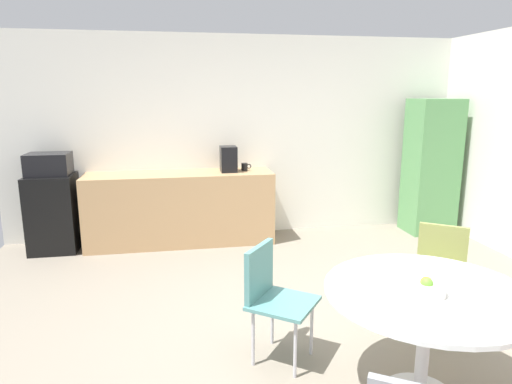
{
  "coord_description": "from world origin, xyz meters",
  "views": [
    {
      "loc": [
        -0.84,
        -2.94,
        1.88
      ],
      "look_at": [
        -0.09,
        1.19,
        0.95
      ],
      "focal_mm": 31.69,
      "sensor_mm": 36.0,
      "label": 1
    }
  ],
  "objects_px": {
    "chair_teal": "(271,289)",
    "mini_fridge": "(54,213)",
    "mug_white": "(245,167)",
    "locker_cabinet": "(431,167)",
    "chair_olive": "(440,265)",
    "microwave": "(49,164)",
    "fruit_bowl": "(426,288)",
    "coffee_maker": "(228,159)",
    "round_table": "(427,308)"
  },
  "relations": [
    {
      "from": "mug_white",
      "to": "coffee_maker",
      "type": "relative_size",
      "value": 0.4
    },
    {
      "from": "microwave",
      "to": "mug_white",
      "type": "height_order",
      "value": "microwave"
    },
    {
      "from": "locker_cabinet",
      "to": "chair_teal",
      "type": "relative_size",
      "value": 2.17
    },
    {
      "from": "round_table",
      "to": "chair_olive",
      "type": "bearing_deg",
      "value": 53.31
    },
    {
      "from": "chair_olive",
      "to": "locker_cabinet",
      "type": "bearing_deg",
      "value": 61.0
    },
    {
      "from": "fruit_bowl",
      "to": "coffee_maker",
      "type": "xyz_separation_m",
      "value": [
        -0.74,
        3.37,
        0.29
      ]
    },
    {
      "from": "chair_teal",
      "to": "fruit_bowl",
      "type": "xyz_separation_m",
      "value": [
        0.77,
        -0.68,
        0.25
      ]
    },
    {
      "from": "chair_teal",
      "to": "fruit_bowl",
      "type": "height_order",
      "value": "fruit_bowl"
    },
    {
      "from": "mug_white",
      "to": "chair_teal",
      "type": "bearing_deg",
      "value": -95.14
    },
    {
      "from": "round_table",
      "to": "coffee_maker",
      "type": "distance_m",
      "value": 3.44
    },
    {
      "from": "microwave",
      "to": "coffee_maker",
      "type": "relative_size",
      "value": 1.5
    },
    {
      "from": "microwave",
      "to": "chair_teal",
      "type": "height_order",
      "value": "microwave"
    },
    {
      "from": "chair_teal",
      "to": "mug_white",
      "type": "xyz_separation_m",
      "value": [
        0.25,
        2.75,
        0.43
      ]
    },
    {
      "from": "round_table",
      "to": "coffee_maker",
      "type": "bearing_deg",
      "value": 103.35
    },
    {
      "from": "round_table",
      "to": "microwave",
      "type": "bearing_deg",
      "value": 131.23
    },
    {
      "from": "round_table",
      "to": "chair_olive",
      "type": "xyz_separation_m",
      "value": [
        0.62,
        0.83,
        -0.09
      ]
    },
    {
      "from": "microwave",
      "to": "locker_cabinet",
      "type": "distance_m",
      "value": 4.86
    },
    {
      "from": "microwave",
      "to": "fruit_bowl",
      "type": "distance_m",
      "value": 4.43
    },
    {
      "from": "locker_cabinet",
      "to": "chair_teal",
      "type": "distance_m",
      "value": 3.81
    },
    {
      "from": "microwave",
      "to": "locker_cabinet",
      "type": "height_order",
      "value": "locker_cabinet"
    },
    {
      "from": "round_table",
      "to": "chair_teal",
      "type": "relative_size",
      "value": 1.48
    },
    {
      "from": "chair_olive",
      "to": "chair_teal",
      "type": "xyz_separation_m",
      "value": [
        -1.44,
        -0.2,
        0.0
      ]
    },
    {
      "from": "mini_fridge",
      "to": "fruit_bowl",
      "type": "relative_size",
      "value": 4.22
    },
    {
      "from": "chair_teal",
      "to": "mini_fridge",
      "type": "bearing_deg",
      "value": 127.77
    },
    {
      "from": "chair_teal",
      "to": "coffee_maker",
      "type": "height_order",
      "value": "coffee_maker"
    },
    {
      "from": "microwave",
      "to": "fruit_bowl",
      "type": "xyz_separation_m",
      "value": [
        2.86,
        -3.37,
        -0.28
      ]
    },
    {
      "from": "chair_teal",
      "to": "coffee_maker",
      "type": "relative_size",
      "value": 2.59
    },
    {
      "from": "locker_cabinet",
      "to": "fruit_bowl",
      "type": "height_order",
      "value": "locker_cabinet"
    },
    {
      "from": "locker_cabinet",
      "to": "chair_teal",
      "type": "xyz_separation_m",
      "value": [
        -2.76,
        -2.6,
        -0.38
      ]
    },
    {
      "from": "mini_fridge",
      "to": "microwave",
      "type": "relative_size",
      "value": 1.92
    },
    {
      "from": "microwave",
      "to": "coffee_maker",
      "type": "bearing_deg",
      "value": 0.0
    },
    {
      "from": "microwave",
      "to": "mug_white",
      "type": "bearing_deg",
      "value": 1.24
    },
    {
      "from": "mini_fridge",
      "to": "round_table",
      "type": "xyz_separation_m",
      "value": [
        2.91,
        -3.32,
        0.15
      ]
    },
    {
      "from": "locker_cabinet",
      "to": "coffee_maker",
      "type": "xyz_separation_m",
      "value": [
        -2.73,
        0.1,
        0.16
      ]
    },
    {
      "from": "microwave",
      "to": "fruit_bowl",
      "type": "height_order",
      "value": "microwave"
    },
    {
      "from": "round_table",
      "to": "coffee_maker",
      "type": "height_order",
      "value": "coffee_maker"
    },
    {
      "from": "chair_teal",
      "to": "mug_white",
      "type": "relative_size",
      "value": 6.43
    },
    {
      "from": "round_table",
      "to": "mug_white",
      "type": "bearing_deg",
      "value": 99.66
    },
    {
      "from": "microwave",
      "to": "chair_olive",
      "type": "relative_size",
      "value": 0.58
    },
    {
      "from": "mini_fridge",
      "to": "round_table",
      "type": "relative_size",
      "value": 0.75
    },
    {
      "from": "mini_fridge",
      "to": "coffee_maker",
      "type": "xyz_separation_m",
      "value": [
        2.12,
        0.0,
        0.6
      ]
    },
    {
      "from": "microwave",
      "to": "locker_cabinet",
      "type": "bearing_deg",
      "value": -1.18
    },
    {
      "from": "round_table",
      "to": "fruit_bowl",
      "type": "distance_m",
      "value": 0.17
    },
    {
      "from": "microwave",
      "to": "coffee_maker",
      "type": "distance_m",
      "value": 2.12
    },
    {
      "from": "round_table",
      "to": "chair_teal",
      "type": "xyz_separation_m",
      "value": [
        -0.82,
        0.62,
        -0.09
      ]
    },
    {
      "from": "microwave",
      "to": "coffee_maker",
      "type": "height_order",
      "value": "coffee_maker"
    },
    {
      "from": "fruit_bowl",
      "to": "coffee_maker",
      "type": "height_order",
      "value": "coffee_maker"
    },
    {
      "from": "mini_fridge",
      "to": "round_table",
      "type": "distance_m",
      "value": 4.42
    },
    {
      "from": "mug_white",
      "to": "locker_cabinet",
      "type": "bearing_deg",
      "value": -3.43
    },
    {
      "from": "round_table",
      "to": "mug_white",
      "type": "relative_size",
      "value": 9.5
    }
  ]
}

